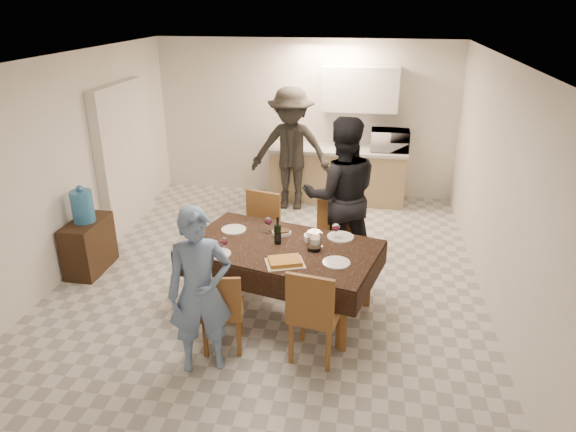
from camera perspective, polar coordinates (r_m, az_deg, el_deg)
name	(u,v)px	position (r m, az deg, el deg)	size (l,w,h in m)	color
floor	(273,273)	(6.47, -1.70, -6.40)	(5.00, 6.00, 0.02)	beige
ceiling	(270,58)	(5.66, -2.02, 17.17)	(5.00, 6.00, 0.02)	white
wall_back	(305,119)	(8.80, 1.91, 10.71)	(5.00, 0.02, 2.60)	silver
wall_front	(181,326)	(3.33, -11.84, -11.87)	(5.00, 0.02, 2.60)	silver
wall_left	(71,165)	(6.85, -22.93, 5.29)	(0.02, 6.00, 2.60)	silver
wall_right	(498,187)	(6.01, 22.31, 3.04)	(0.02, 6.00, 2.60)	silver
stub_partition	(124,157)	(7.88, -17.75, 6.27)	(0.15, 1.40, 2.10)	silver
kitchen_base_cabinet	(337,176)	(8.67, 5.51, 4.46)	(2.20, 0.60, 0.86)	tan
kitchen_worktop	(338,150)	(8.54, 5.62, 7.35)	(2.24, 0.64, 0.05)	#B6B6B1
upper_cabinet	(360,89)	(8.45, 8.04, 13.79)	(1.20, 0.34, 0.70)	silver
dining_table	(282,249)	(5.43, -0.72, -3.65)	(2.20, 1.61, 0.77)	black
chair_near_left	(219,304)	(4.93, -7.63, -9.70)	(0.46, 0.47, 0.47)	brown
chair_near_right	(315,307)	(4.73, 2.98, -10.11)	(0.51, 0.52, 0.53)	brown
chair_far_left	(254,231)	(6.15, -3.80, -1.64)	(0.56, 0.57, 0.55)	brown
chair_far_right	(329,238)	(6.04, 4.58, -2.49)	(0.50, 0.51, 0.51)	brown
console	(89,246)	(6.87, -21.22, -3.09)	(0.36, 0.72, 0.67)	#312010
water_jug	(83,206)	(6.67, -21.87, 1.00)	(0.26, 0.26, 0.39)	#3989C9
wine_bottle	(278,230)	(5.41, -1.16, -1.60)	(0.08, 0.08, 0.30)	black
water_pitcher	(314,241)	(5.28, 2.93, -2.78)	(0.14, 0.14, 0.21)	white
savoury_tart	(285,261)	(5.06, -0.34, -5.05)	(0.37, 0.28, 0.05)	#C48C39
salad_bowl	(312,238)	(5.53, 2.67, -2.41)	(0.17, 0.17, 0.07)	white
mushroom_dish	(281,233)	(5.67, -0.73, -1.88)	(0.20, 0.20, 0.03)	white
wine_glass_a	(224,245)	(5.28, -7.09, -3.22)	(0.08, 0.08, 0.17)	white
wine_glass_b	(336,231)	(5.55, 5.33, -1.70)	(0.08, 0.08, 0.19)	white
wine_glass_c	(268,224)	(5.68, -2.20, -0.95)	(0.09, 0.09, 0.20)	white
plate_near_left	(219,254)	(5.28, -7.72, -4.18)	(0.25, 0.25, 0.01)	white
plate_near_right	(336,263)	(5.09, 5.39, -5.18)	(0.27, 0.27, 0.02)	white
plate_far_left	(234,230)	(5.80, -6.06, -1.51)	(0.28, 0.28, 0.02)	white
plate_far_right	(340,237)	(5.62, 5.84, -2.32)	(0.29, 0.29, 0.02)	white
microwave	(390,140)	(8.48, 11.27, 8.26)	(0.61, 0.41, 0.34)	silver
person_near	(200,292)	(4.64, -9.75, -8.29)	(0.58, 0.38, 1.58)	#627FA8
person_far	(341,196)	(6.24, 5.91, 2.22)	(0.95, 0.74, 1.95)	black
person_kitchen	(291,150)	(8.15, 0.32, 7.38)	(1.26, 0.72, 1.95)	black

